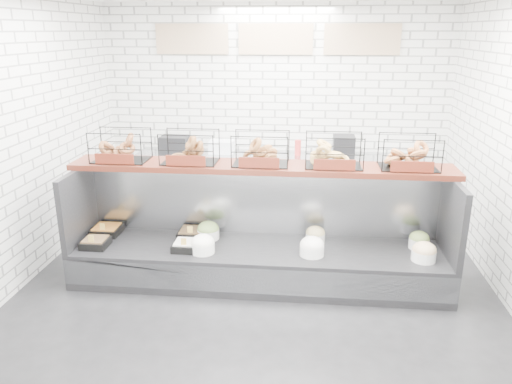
# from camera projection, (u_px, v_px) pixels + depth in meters

# --- Properties ---
(ground) EXTENTS (5.50, 5.50, 0.00)m
(ground) POSITION_uv_depth(u_px,v_px,m) (256.00, 293.00, 5.22)
(ground) COLOR black
(ground) RESTS_ON ground
(room_shell) EXTENTS (5.02, 5.51, 3.01)m
(room_shell) POSITION_uv_depth(u_px,v_px,m) (262.00, 88.00, 5.15)
(room_shell) COLOR white
(room_shell) RESTS_ON ground
(display_case) EXTENTS (4.00, 0.90, 1.20)m
(display_case) POSITION_uv_depth(u_px,v_px,m) (259.00, 251.00, 5.44)
(display_case) COLOR black
(display_case) RESTS_ON ground
(bagel_shelf) EXTENTS (4.10, 0.50, 0.40)m
(bagel_shelf) POSITION_uv_depth(u_px,v_px,m) (260.00, 153.00, 5.28)
(bagel_shelf) COLOR #3C140C
(bagel_shelf) RESTS_ON display_case
(prep_counter) EXTENTS (4.00, 0.60, 1.20)m
(prep_counter) POSITION_uv_depth(u_px,v_px,m) (272.00, 183.00, 7.37)
(prep_counter) COLOR #93969B
(prep_counter) RESTS_ON ground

